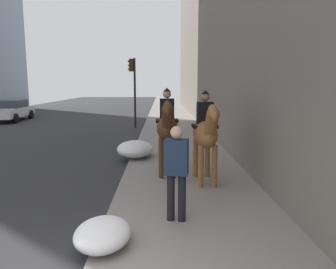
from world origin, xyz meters
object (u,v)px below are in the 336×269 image
object	(u,v)px
mounted_horse_near	(167,127)
traffic_light_near_curb	(133,82)
mounted_horse_far	(206,132)
car_near_lane	(11,110)
pedestrian_greeting	(176,167)

from	to	relation	value
mounted_horse_near	traffic_light_near_curb	bearing A→B (deg)	-170.23
mounted_horse_far	car_near_lane	world-z (taller)	mounted_horse_far
car_near_lane	mounted_horse_near	bearing A→B (deg)	34.80
mounted_horse_near	mounted_horse_far	size ratio (longest dim) A/B	1.02
traffic_light_near_curb	mounted_horse_far	bearing A→B (deg)	-166.38
mounted_horse_far	traffic_light_near_curb	distance (m)	11.46
mounted_horse_near	traffic_light_near_curb	world-z (taller)	traffic_light_near_curb
pedestrian_greeting	car_near_lane	bearing A→B (deg)	43.23
mounted_horse_near	mounted_horse_far	bearing A→B (deg)	49.96
mounted_horse_near	traffic_light_near_curb	distance (m)	10.51
mounted_horse_far	pedestrian_greeting	bearing A→B (deg)	-21.98
mounted_horse_far	pedestrian_greeting	xyz separation A→B (m)	(-2.25, 0.80, -0.28)
pedestrian_greeting	traffic_light_near_curb	size ratio (longest dim) A/B	0.43
pedestrian_greeting	car_near_lane	distance (m)	20.05
mounted_horse_near	car_near_lane	bearing A→B (deg)	-142.99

